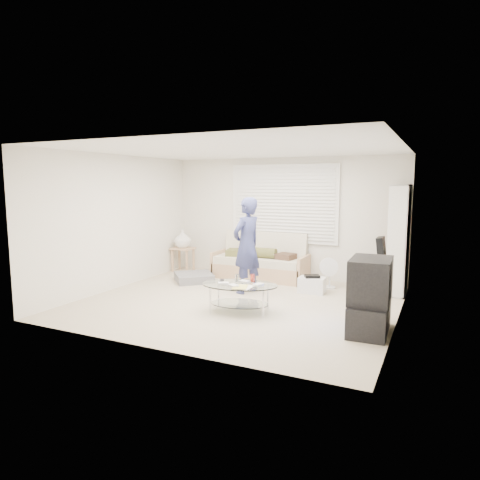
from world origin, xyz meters
The scene contains 13 objects.
ground centered at (0.00, 0.00, 0.00)m, with size 5.00×5.00×0.00m, color tan.
room_shell centered at (0.00, 0.48, 1.63)m, with size 5.02×4.52×2.51m.
window_blinds centered at (0.00, 2.20, 1.55)m, with size 2.32×0.08×1.62m.
futon_sofa centered at (-0.37, 1.87, 0.31)m, with size 1.96×0.79×0.96m.
grey_floor_pillow centered at (-1.47, 1.02, 0.08)m, with size 0.71×0.71×0.16m, color slate.
side_table centered at (-2.22, 1.78, 0.70)m, with size 0.47×0.38×0.94m.
bookshelf centered at (2.32, 1.78, 0.98)m, with size 0.31×0.82×1.95m.
guitar_case centered at (2.08, 1.66, 0.45)m, with size 0.36×0.37×1.00m.
floor_fan centered at (1.14, 1.63, 0.34)m, with size 0.36×0.24×0.59m.
storage_bin centered at (0.94, 1.16, 0.15)m, with size 0.48×0.35×0.32m.
tv_unit centered at (2.20, -0.53, 0.48)m, with size 0.54×0.93×0.99m.
coffee_table centered at (0.26, -0.46, 0.35)m, with size 1.31×0.99×0.56m.
standing_person centered at (-0.14, 0.67, 0.86)m, with size 0.63×0.41×1.73m, color navy.
Camera 1 is at (3.00, -6.24, 1.96)m, focal length 32.00 mm.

